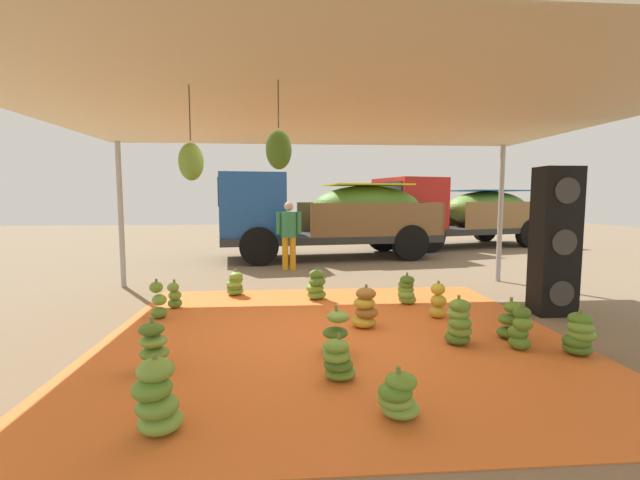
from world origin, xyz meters
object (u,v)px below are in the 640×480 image
(banana_bunch_1, at_px, (316,286))
(speaker_stack, at_px, (555,242))
(banana_bunch_3, at_px, (158,302))
(banana_bunch_2, at_px, (579,335))
(banana_bunch_7, at_px, (520,329))
(banana_bunch_15, at_px, (157,399))
(banana_bunch_0, at_px, (365,309))
(banana_bunch_13, at_px, (510,321))
(banana_bunch_5, at_px, (235,284))
(banana_bunch_6, at_px, (154,349))
(cargo_truck_main, at_px, (325,214))
(worker_0, at_px, (289,230))
(banana_bunch_4, at_px, (459,323))
(banana_bunch_14, at_px, (438,302))
(banana_bunch_12, at_px, (406,290))
(banana_bunch_11, at_px, (336,335))
(banana_bunch_8, at_px, (338,361))
(banana_bunch_9, at_px, (175,296))
(banana_bunch_10, at_px, (398,396))
(cargo_truck_far, at_px, (458,212))

(banana_bunch_1, bearing_deg, speaker_stack, -18.55)
(banana_bunch_3, height_order, speaker_stack, speaker_stack)
(banana_bunch_2, relative_size, banana_bunch_7, 0.96)
(banana_bunch_3, height_order, banana_bunch_15, banana_bunch_15)
(banana_bunch_0, height_order, banana_bunch_13, banana_bunch_0)
(banana_bunch_5, distance_m, speaker_stack, 5.20)
(banana_bunch_6, xyz_separation_m, cargo_truck_main, (2.43, 8.07, 1.04))
(banana_bunch_5, bearing_deg, cargo_truck_main, 66.85)
(banana_bunch_15, distance_m, worker_0, 7.30)
(banana_bunch_4, distance_m, banana_bunch_14, 1.15)
(cargo_truck_main, bearing_deg, banana_bunch_12, -81.42)
(banana_bunch_15, bearing_deg, banana_bunch_5, 89.63)
(banana_bunch_3, relative_size, banana_bunch_11, 1.05)
(banana_bunch_8, xyz_separation_m, worker_0, (-0.43, 6.37, 0.77))
(banana_bunch_13, relative_size, banana_bunch_14, 0.96)
(banana_bunch_9, bearing_deg, banana_bunch_10, -53.63)
(banana_bunch_12, relative_size, cargo_truck_far, 0.08)
(banana_bunch_2, bearing_deg, cargo_truck_far, 74.66)
(banana_bunch_7, relative_size, cargo_truck_far, 0.08)
(banana_bunch_0, xyz_separation_m, banana_bunch_14, (1.13, 0.38, -0.02))
(banana_bunch_13, bearing_deg, banana_bunch_3, 164.99)
(banana_bunch_11, bearing_deg, banana_bunch_9, 136.57)
(banana_bunch_0, distance_m, banana_bunch_9, 3.05)
(banana_bunch_11, height_order, speaker_stack, speaker_stack)
(banana_bunch_9, bearing_deg, banana_bunch_2, -25.67)
(banana_bunch_3, bearing_deg, banana_bunch_8, -44.27)
(banana_bunch_7, xyz_separation_m, banana_bunch_8, (-2.18, -0.66, -0.05))
(banana_bunch_5, bearing_deg, banana_bunch_15, -90.37)
(banana_bunch_9, bearing_deg, banana_bunch_12, -0.02)
(banana_bunch_6, relative_size, banana_bunch_8, 1.22)
(cargo_truck_main, bearing_deg, banana_bunch_2, -75.20)
(banana_bunch_3, height_order, banana_bunch_14, banana_bunch_3)
(banana_bunch_14, bearing_deg, banana_bunch_2, -56.23)
(banana_bunch_5, xyz_separation_m, banana_bunch_6, (-0.40, -3.33, 0.03))
(banana_bunch_3, distance_m, speaker_stack, 5.86)
(banana_bunch_6, bearing_deg, banana_bunch_1, 57.94)
(cargo_truck_main, distance_m, cargo_truck_far, 5.60)
(banana_bunch_13, relative_size, worker_0, 0.31)
(banana_bunch_11, distance_m, banana_bunch_13, 2.24)
(banana_bunch_0, bearing_deg, banana_bunch_11, -117.47)
(banana_bunch_6, xyz_separation_m, banana_bunch_8, (1.81, -0.34, -0.04))
(banana_bunch_5, distance_m, cargo_truck_far, 10.17)
(banana_bunch_9, height_order, worker_0, worker_0)
(cargo_truck_main, bearing_deg, banana_bunch_10, -91.48)
(banana_bunch_12, bearing_deg, banana_bunch_6, -142.73)
(banana_bunch_2, distance_m, banana_bunch_9, 5.51)
(banana_bunch_12, bearing_deg, banana_bunch_5, 163.71)
(banana_bunch_8, bearing_deg, banana_bunch_13, 24.60)
(worker_0, bearing_deg, banana_bunch_1, -81.84)
(banana_bunch_6, relative_size, speaker_stack, 0.25)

